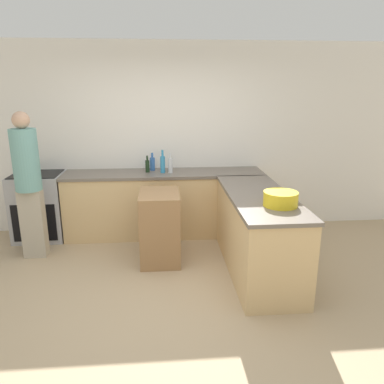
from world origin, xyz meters
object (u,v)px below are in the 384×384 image
Objects in this scene: mixing_bowl at (281,199)px; person_by_range at (28,180)px; water_bottle_blue at (152,163)px; range_oven at (40,206)px; wine_bottle_dark at (147,166)px; dish_soap_bottle at (163,164)px; vinegar_bottle_clear at (170,165)px; island_table at (160,227)px.

mixing_bowl is 2.98m from person_by_range.
mixing_bowl is 2.21m from water_bottle_blue.
range_oven is 1.69m from water_bottle_blue.
wine_bottle_dark is 1.55m from person_by_range.
dish_soap_bottle is at bearing -12.67° from wine_bottle_dark.
range_oven is 3.29× the size of vinegar_bottle_clear.
island_table is 1.02m from vinegar_bottle_clear.
person_by_range is at bearing 160.01° from mixing_bowl.
dish_soap_bottle is 1.27× the size of water_bottle_blue.
mixing_bowl is 1.91m from vinegar_bottle_clear.
wine_bottle_dark is 0.93× the size of water_bottle_blue.
vinegar_bottle_clear is (0.16, 0.81, 0.60)m from island_table.
dish_soap_bottle is 0.18× the size of person_by_range.
range_oven is 2.93× the size of dish_soap_bottle.
mixing_bowl is at bearing -53.46° from water_bottle_blue.
dish_soap_bottle reaches higher than water_bottle_blue.
island_table is at bearing -101.15° from vinegar_bottle_clear.
range_oven is at bearing 150.61° from mixing_bowl.
mixing_bowl is 1.48× the size of wine_bottle_dark.
mixing_bowl reaches higher than range_oven.
water_bottle_blue is at bearing 60.59° from wine_bottle_dark.
range_oven is at bearing 152.85° from island_table.
mixing_bowl is (2.90, -1.63, 0.53)m from range_oven.
vinegar_bottle_clear reaches higher than range_oven.
person_by_range is (-1.41, -0.64, -0.02)m from wine_bottle_dark.
person_by_range is (0.10, -0.62, 0.53)m from range_oven.
water_bottle_blue is (-0.15, 0.17, -0.03)m from dish_soap_bottle.
person_by_range reaches higher than island_table.
island_table is at bearing 147.68° from mixing_bowl.
island_table is 3.45× the size of water_bottle_blue.
vinegar_bottle_clear is (0.32, -0.07, 0.02)m from wine_bottle_dark.
vinegar_bottle_clear reaches higher than water_bottle_blue.
range_oven is 3.72× the size of water_bottle_blue.
dish_soap_bottle reaches higher than vinegar_bottle_clear.
water_bottle_blue reaches higher than range_oven.
dish_soap_bottle is 0.22m from water_bottle_blue.
range_oven is at bearing -179.14° from wine_bottle_dark.
wine_bottle_dark is at bearing 129.86° from mixing_bowl.
water_bottle_blue is (1.59, 0.14, 0.56)m from range_oven.
range_oven is 0.82m from person_by_range.
dish_soap_bottle is (1.73, -0.03, 0.58)m from range_oven.
dish_soap_bottle is at bearing 167.12° from vinegar_bottle_clear.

